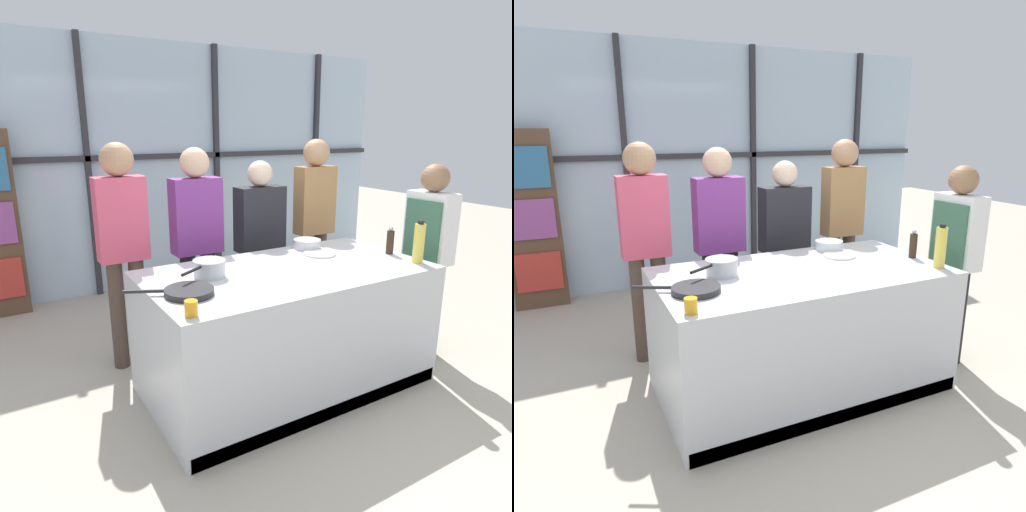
% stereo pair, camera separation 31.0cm
% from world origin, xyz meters
% --- Properties ---
extents(ground_plane, '(18.00, 18.00, 0.00)m').
position_xyz_m(ground_plane, '(0.00, 0.00, 0.00)').
color(ground_plane, '#BCB29E').
extents(back_window_wall, '(6.40, 0.10, 2.80)m').
position_xyz_m(back_window_wall, '(0.00, 2.74, 1.40)').
color(back_window_wall, silver).
rests_on(back_window_wall, ground_plane).
extents(bookshelf, '(0.52, 0.19, 1.85)m').
position_xyz_m(bookshelf, '(-1.76, 2.56, 0.93)').
color(bookshelf, brown).
rests_on(bookshelf, ground_plane).
extents(demo_island, '(2.02, 1.06, 0.90)m').
position_xyz_m(demo_island, '(-0.00, -0.00, 0.45)').
color(demo_island, silver).
rests_on(demo_island, ground_plane).
extents(chef, '(0.22, 0.39, 1.59)m').
position_xyz_m(chef, '(1.30, -0.13, 0.91)').
color(chef, black).
rests_on(chef, ground_plane).
extents(spectator_far_left, '(0.37, 0.25, 1.76)m').
position_xyz_m(spectator_far_left, '(-0.91, 0.88, 1.04)').
color(spectator_far_left, '#47382D').
rests_on(spectator_far_left, ground_plane).
extents(spectator_center_left, '(0.41, 0.24, 1.71)m').
position_xyz_m(spectator_center_left, '(-0.30, 0.88, 0.99)').
color(spectator_center_left, black).
rests_on(spectator_center_left, ground_plane).
extents(spectator_center_right, '(0.44, 0.22, 1.59)m').
position_xyz_m(spectator_center_right, '(0.30, 0.88, 0.89)').
color(spectator_center_right, '#232838').
rests_on(spectator_center_right, ground_plane).
extents(spectator_far_right, '(0.38, 0.25, 1.76)m').
position_xyz_m(spectator_far_right, '(0.91, 0.88, 1.04)').
color(spectator_far_right, '#47382D').
rests_on(spectator_far_right, ground_plane).
extents(frying_pan, '(0.50, 0.33, 0.04)m').
position_xyz_m(frying_pan, '(-0.80, -0.12, 0.92)').
color(frying_pan, '#232326').
rests_on(frying_pan, demo_island).
extents(saucepan, '(0.37, 0.27, 0.12)m').
position_xyz_m(saucepan, '(-0.55, 0.12, 0.96)').
color(saucepan, silver).
rests_on(saucepan, demo_island).
extents(white_plate, '(0.25, 0.25, 0.01)m').
position_xyz_m(white_plate, '(0.43, 0.19, 0.90)').
color(white_plate, white).
rests_on(white_plate, demo_island).
extents(mixing_bowl, '(0.23, 0.23, 0.07)m').
position_xyz_m(mixing_bowl, '(0.47, 0.40, 0.94)').
color(mixing_bowl, silver).
rests_on(mixing_bowl, demo_island).
extents(oil_bottle, '(0.08, 0.08, 0.31)m').
position_xyz_m(oil_bottle, '(0.91, -0.35, 1.05)').
color(oil_bottle, '#E0CC4C').
rests_on(oil_bottle, demo_island).
extents(pepper_grinder, '(0.06, 0.06, 0.22)m').
position_xyz_m(pepper_grinder, '(0.92, -0.07, 1.00)').
color(pepper_grinder, '#332319').
rests_on(pepper_grinder, demo_island).
extents(juice_glass_near, '(0.07, 0.07, 0.09)m').
position_xyz_m(juice_glass_near, '(-0.91, -0.43, 0.94)').
color(juice_glass_near, orange).
rests_on(juice_glass_near, demo_island).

